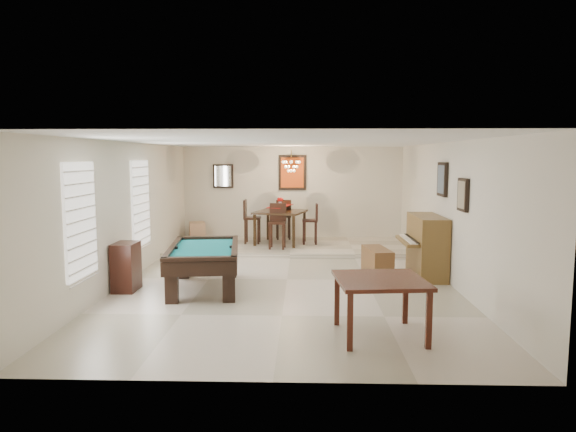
# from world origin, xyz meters

# --- Properties ---
(ground_plane) EXTENTS (6.00, 9.00, 0.02)m
(ground_plane) POSITION_xyz_m (0.00, 0.00, -0.01)
(ground_plane) COLOR beige
(wall_back) EXTENTS (6.00, 0.04, 2.60)m
(wall_back) POSITION_xyz_m (0.00, 4.50, 1.30)
(wall_back) COLOR silver
(wall_back) RESTS_ON ground_plane
(wall_front) EXTENTS (6.00, 0.04, 2.60)m
(wall_front) POSITION_xyz_m (0.00, -4.50, 1.30)
(wall_front) COLOR silver
(wall_front) RESTS_ON ground_plane
(wall_left) EXTENTS (0.04, 9.00, 2.60)m
(wall_left) POSITION_xyz_m (-3.00, 0.00, 1.30)
(wall_left) COLOR silver
(wall_left) RESTS_ON ground_plane
(wall_right) EXTENTS (0.04, 9.00, 2.60)m
(wall_right) POSITION_xyz_m (3.00, 0.00, 1.30)
(wall_right) COLOR silver
(wall_right) RESTS_ON ground_plane
(ceiling) EXTENTS (6.00, 9.00, 0.04)m
(ceiling) POSITION_xyz_m (0.00, 0.00, 2.60)
(ceiling) COLOR white
(ceiling) RESTS_ON wall_back
(dining_step) EXTENTS (6.00, 2.50, 0.12)m
(dining_step) POSITION_xyz_m (0.00, 3.25, 0.06)
(dining_step) COLOR beige
(dining_step) RESTS_ON ground_plane
(window_left_front) EXTENTS (0.06, 1.00, 1.70)m
(window_left_front) POSITION_xyz_m (-2.97, -2.20, 1.40)
(window_left_front) COLOR white
(window_left_front) RESTS_ON wall_left
(window_left_rear) EXTENTS (0.06, 1.00, 1.70)m
(window_left_rear) POSITION_xyz_m (-2.97, 0.60, 1.40)
(window_left_rear) COLOR white
(window_left_rear) RESTS_ON wall_left
(pool_table) EXTENTS (1.43, 2.30, 0.73)m
(pool_table) POSITION_xyz_m (-1.44, -0.73, 0.36)
(pool_table) COLOR black
(pool_table) RESTS_ON ground_plane
(square_table) EXTENTS (1.21, 1.21, 0.77)m
(square_table) POSITION_xyz_m (1.31, -3.07, 0.38)
(square_table) COLOR #37160D
(square_table) RESTS_ON ground_plane
(upright_piano) EXTENTS (0.80, 1.43, 1.19)m
(upright_piano) POSITION_xyz_m (2.58, 0.37, 0.60)
(upright_piano) COLOR brown
(upright_piano) RESTS_ON ground_plane
(piano_bench) EXTENTS (0.53, 1.03, 0.55)m
(piano_bench) POSITION_xyz_m (1.76, 0.35, 0.27)
(piano_bench) COLOR brown
(piano_bench) RESTS_ON ground_plane
(apothecary_chest) EXTENTS (0.38, 0.56, 0.85)m
(apothecary_chest) POSITION_xyz_m (-2.78, -0.90, 0.42)
(apothecary_chest) COLOR black
(apothecary_chest) RESTS_ON ground_plane
(dining_table) EXTENTS (1.42, 1.42, 0.96)m
(dining_table) POSITION_xyz_m (-0.28, 3.37, 0.60)
(dining_table) COLOR black
(dining_table) RESTS_ON dining_step
(flower_vase) EXTENTS (0.17, 0.17, 0.23)m
(flower_vase) POSITION_xyz_m (-0.28, 3.37, 1.20)
(flower_vase) COLOR red
(flower_vase) RESTS_ON dining_table
(dining_chair_south) EXTENTS (0.43, 0.43, 1.09)m
(dining_chair_south) POSITION_xyz_m (-0.32, 2.66, 0.66)
(dining_chair_south) COLOR black
(dining_chair_south) RESTS_ON dining_step
(dining_chair_north) EXTENTS (0.43, 0.43, 1.07)m
(dining_chair_north) POSITION_xyz_m (-0.24, 4.12, 0.66)
(dining_chair_north) COLOR black
(dining_chair_north) RESTS_ON dining_step
(dining_chair_west) EXTENTS (0.42, 0.42, 1.12)m
(dining_chair_west) POSITION_xyz_m (-1.00, 3.41, 0.68)
(dining_chair_west) COLOR black
(dining_chair_west) RESTS_ON dining_step
(dining_chair_east) EXTENTS (0.39, 0.39, 1.03)m
(dining_chair_east) POSITION_xyz_m (0.47, 3.37, 0.63)
(dining_chair_east) COLOR black
(dining_chair_east) RESTS_ON dining_step
(corner_bench) EXTENTS (0.52, 0.59, 0.45)m
(corner_bench) POSITION_xyz_m (-2.55, 4.01, 0.35)
(corner_bench) COLOR tan
(corner_bench) RESTS_ON dining_step
(chandelier) EXTENTS (0.44, 0.44, 0.60)m
(chandelier) POSITION_xyz_m (0.00, 3.20, 2.20)
(chandelier) COLOR #FFE5B2
(chandelier) RESTS_ON ceiling
(back_painting) EXTENTS (0.75, 0.06, 0.95)m
(back_painting) POSITION_xyz_m (0.00, 4.46, 1.90)
(back_painting) COLOR #D84C14
(back_painting) RESTS_ON wall_back
(back_mirror) EXTENTS (0.55, 0.06, 0.65)m
(back_mirror) POSITION_xyz_m (-1.90, 4.46, 1.80)
(back_mirror) COLOR white
(back_mirror) RESTS_ON wall_back
(right_picture_upper) EXTENTS (0.06, 0.55, 0.65)m
(right_picture_upper) POSITION_xyz_m (2.96, 0.30, 1.90)
(right_picture_upper) COLOR slate
(right_picture_upper) RESTS_ON wall_right
(right_picture_lower) EXTENTS (0.06, 0.45, 0.55)m
(right_picture_lower) POSITION_xyz_m (2.96, -1.00, 1.70)
(right_picture_lower) COLOR gray
(right_picture_lower) RESTS_ON wall_right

